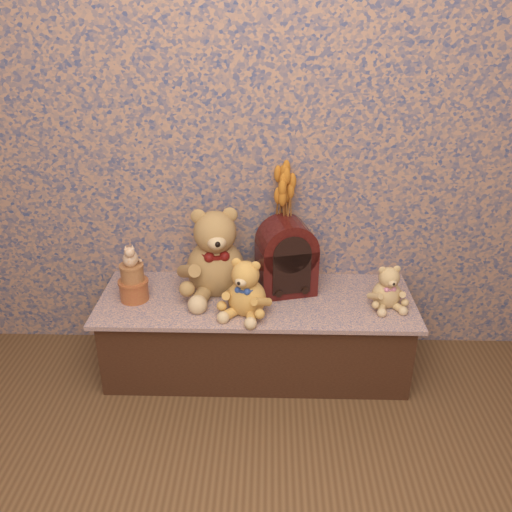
{
  "coord_description": "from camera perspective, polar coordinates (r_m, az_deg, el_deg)",
  "views": [
    {
      "loc": [
        0.05,
        -0.91,
        1.64
      ],
      "look_at": [
        0.0,
        1.2,
        0.63
      ],
      "focal_mm": 37.91,
      "sensor_mm": 36.0,
      "label": 1
    }
  ],
  "objects": [
    {
      "name": "teddy_large",
      "position": [
        2.47,
        -4.33,
        0.94
      ],
      "size": [
        0.43,
        0.48,
        0.45
      ],
      "primitive_type": null,
      "rotation": [
        0.0,
        0.0,
        0.19
      ],
      "color": "olive",
      "rests_on": "display_shelf"
    },
    {
      "name": "cat_figurine",
      "position": [
        2.45,
        -13.15,
        0.22
      ],
      "size": [
        0.1,
        0.11,
        0.11
      ],
      "primitive_type": null,
      "rotation": [
        0.0,
        0.0,
        0.23
      ],
      "color": "silver",
      "rests_on": "biscuit_tin_upper"
    },
    {
      "name": "teddy_small",
      "position": [
        2.46,
        13.7,
        -2.91
      ],
      "size": [
        0.2,
        0.23,
        0.21
      ],
      "primitive_type": null,
      "rotation": [
        0.0,
        0.0,
        0.17
      ],
      "color": "tan",
      "rests_on": "display_shelf"
    },
    {
      "name": "biscuit_tin_upper",
      "position": [
        2.49,
        -12.94,
        -1.78
      ],
      "size": [
        0.11,
        0.11,
        0.08
      ],
      "primitive_type": "cylinder",
      "rotation": [
        0.0,
        0.0,
        0.07
      ],
      "color": "tan",
      "rests_on": "biscuit_tin_lower"
    },
    {
      "name": "display_shelf",
      "position": [
        2.6,
        0.03,
        -8.16
      ],
      "size": [
        1.45,
        0.52,
        0.39
      ],
      "primitive_type": "cube",
      "color": "navy",
      "rests_on": "ground"
    },
    {
      "name": "ceramic_vase",
      "position": [
        2.6,
        2.93,
        -0.64
      ],
      "size": [
        0.15,
        0.15,
        0.21
      ],
      "primitive_type": "cylinder",
      "rotation": [
        0.0,
        0.0,
        -0.17
      ],
      "color": "tan",
      "rests_on": "display_shelf"
    },
    {
      "name": "teddy_medium",
      "position": [
        2.33,
        -0.99,
        -2.99
      ],
      "size": [
        0.3,
        0.32,
        0.28
      ],
      "primitive_type": null,
      "rotation": [
        0.0,
        0.0,
        -0.35
      ],
      "color": "#B77933",
      "rests_on": "display_shelf"
    },
    {
      "name": "cathedral_radio",
      "position": [
        2.49,
        3.22,
        0.0
      ],
      "size": [
        0.3,
        0.24,
        0.36
      ],
      "primitive_type": null,
      "rotation": [
        0.0,
        0.0,
        0.25
      ],
      "color": "#3B0B0A",
      "rests_on": "display_shelf"
    },
    {
      "name": "dried_stalks",
      "position": [
        2.48,
        3.08,
        5.44
      ],
      "size": [
        0.22,
        0.22,
        0.38
      ],
      "primitive_type": null,
      "rotation": [
        0.0,
        0.0,
        -0.11
      ],
      "color": "#C66F1F",
      "rests_on": "ceramic_vase"
    },
    {
      "name": "biscuit_tin_lower",
      "position": [
        2.53,
        -12.74,
        -3.53
      ],
      "size": [
        0.17,
        0.17,
        0.09
      ],
      "primitive_type": "cylinder",
      "rotation": [
        0.0,
        0.0,
        -0.35
      ],
      "color": "#BA7E36",
      "rests_on": "display_shelf"
    }
  ]
}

